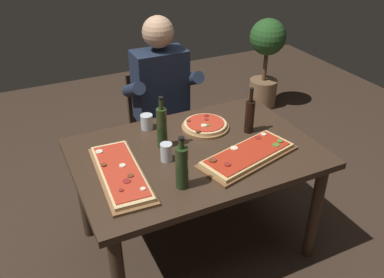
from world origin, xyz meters
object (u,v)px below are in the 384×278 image
(vinegar_bottle_green, at_px, (182,167))
(tumbler_far_side, at_px, (147,122))
(pizza_round_far, at_px, (205,125))
(oil_bottle_amber, at_px, (250,116))
(potted_plant_corner, at_px, (266,57))
(wine_bottle_dark, at_px, (162,127))
(pizza_rectangular_left, at_px, (121,173))
(diner_chair, at_px, (158,122))
(seated_diner, at_px, (163,98))
(tumbler_near_camera, at_px, (166,152))
(pizza_rectangular_front, at_px, (248,155))
(dining_table, at_px, (196,164))

(vinegar_bottle_green, relative_size, tumbler_far_side, 3.06)
(pizza_round_far, bearing_deg, oil_bottle_amber, -35.16)
(pizza_round_far, bearing_deg, potted_plant_corner, 43.78)
(wine_bottle_dark, xyz_separation_m, potted_plant_corner, (1.76, 1.46, -0.31))
(pizza_rectangular_left, distance_m, vinegar_bottle_green, 0.35)
(wine_bottle_dark, height_order, diner_chair, wine_bottle_dark)
(seated_diner, bearing_deg, wine_bottle_dark, -112.33)
(wine_bottle_dark, relative_size, seated_diner, 0.24)
(tumbler_far_side, bearing_deg, oil_bottle_amber, -29.37)
(tumbler_near_camera, bearing_deg, seated_diner, 69.25)
(seated_diner, bearing_deg, pizza_rectangular_front, -81.96)
(pizza_rectangular_front, height_order, tumbler_far_side, tumbler_far_side)
(pizza_round_far, xyz_separation_m, oil_bottle_amber, (0.22, -0.16, 0.09))
(vinegar_bottle_green, distance_m, tumbler_near_camera, 0.27)
(pizza_round_far, bearing_deg, dining_table, -128.93)
(pizza_rectangular_left, distance_m, diner_chair, 1.11)
(pizza_rectangular_front, relative_size, oil_bottle_amber, 2.14)
(dining_table, height_order, potted_plant_corner, potted_plant_corner)
(diner_chair, height_order, potted_plant_corner, potted_plant_corner)
(pizza_rectangular_front, bearing_deg, seated_diner, 98.04)
(vinegar_bottle_green, xyz_separation_m, potted_plant_corner, (1.82, 1.86, -0.30))
(diner_chair, bearing_deg, pizza_round_far, -83.23)
(dining_table, distance_m, wine_bottle_dark, 0.30)
(pizza_rectangular_left, height_order, tumbler_far_side, tumbler_far_side)
(pizza_rectangular_front, distance_m, oil_bottle_amber, 0.32)
(pizza_round_far, xyz_separation_m, seated_diner, (-0.08, 0.52, -0.02))
(oil_bottle_amber, relative_size, diner_chair, 0.34)
(wine_bottle_dark, distance_m, tumbler_near_camera, 0.17)
(pizza_round_far, height_order, wine_bottle_dark, wine_bottle_dark)
(pizza_rectangular_left, height_order, tumbler_near_camera, tumbler_near_camera)
(pizza_round_far, distance_m, potted_plant_corner, 1.99)
(dining_table, bearing_deg, tumbler_far_side, 114.00)
(dining_table, height_order, wine_bottle_dark, wine_bottle_dark)
(dining_table, bearing_deg, wine_bottle_dark, 141.70)
(tumbler_near_camera, height_order, potted_plant_corner, potted_plant_corner)
(wine_bottle_dark, relative_size, potted_plant_corner, 0.34)
(dining_table, xyz_separation_m, pizza_rectangular_left, (-0.47, -0.06, 0.11))
(pizza_rectangular_front, xyz_separation_m, seated_diner, (-0.13, 0.94, -0.02))
(tumbler_near_camera, xyz_separation_m, seated_diner, (0.29, 0.76, -0.05))
(wine_bottle_dark, bearing_deg, oil_bottle_amber, -7.21)
(dining_table, height_order, pizza_round_far, pizza_round_far)
(vinegar_bottle_green, bearing_deg, seated_diner, 73.08)
(tumbler_near_camera, relative_size, tumbler_far_side, 1.10)
(tumbler_far_side, bearing_deg, pizza_rectangular_front, -55.57)
(wine_bottle_dark, xyz_separation_m, oil_bottle_amber, (0.55, -0.07, -0.02))
(seated_diner, bearing_deg, pizza_rectangular_left, -125.39)
(wine_bottle_dark, xyz_separation_m, vinegar_bottle_green, (-0.06, -0.40, -0.01))
(pizza_round_far, xyz_separation_m, diner_chair, (-0.08, 0.64, -0.27))
(oil_bottle_amber, relative_size, tumbler_far_side, 3.12)
(wine_bottle_dark, bearing_deg, pizza_rectangular_left, -149.84)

